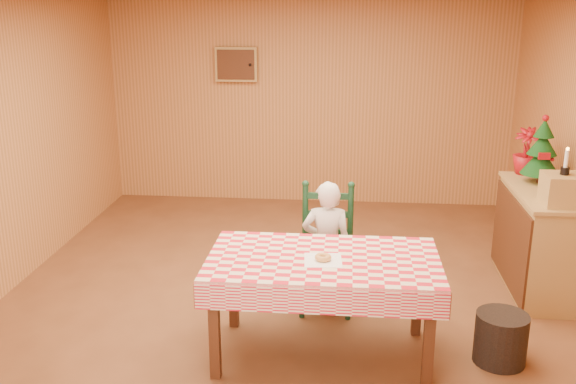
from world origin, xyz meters
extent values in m
plane|color=brown|center=(0.00, 0.00, 0.00)|extent=(6.00, 6.00, 0.00)
cube|color=#BC7D44|center=(0.00, 3.00, 1.30)|extent=(5.00, 0.10, 2.60)
cube|color=tan|center=(-0.90, 2.94, 1.75)|extent=(0.52, 0.08, 0.42)
cube|color=#4D2814|center=(-0.90, 2.90, 1.75)|extent=(0.46, 0.02, 0.36)
sphere|color=black|center=(-0.72, 2.88, 1.75)|extent=(0.04, 0.04, 0.04)
cube|color=#4D2814|center=(0.34, -0.78, 0.72)|extent=(1.60, 0.90, 0.06)
cube|color=#4D2814|center=(-0.38, -1.15, 0.34)|extent=(0.07, 0.07, 0.69)
cube|color=#4D2814|center=(1.06, -1.15, 0.34)|extent=(0.07, 0.07, 0.69)
cube|color=#4D2814|center=(-0.38, -0.41, 0.34)|extent=(0.07, 0.07, 0.69)
cube|color=#4D2814|center=(1.06, -0.41, 0.34)|extent=(0.07, 0.07, 0.69)
cube|color=red|center=(0.34, -0.78, 0.76)|extent=(1.64, 0.94, 0.02)
cube|color=red|center=(0.34, -1.25, 0.66)|extent=(1.64, 0.02, 0.18)
cube|color=red|center=(0.34, -0.31, 0.66)|extent=(1.64, 0.02, 0.18)
cube|color=#31622C|center=(-0.48, -0.78, 0.66)|extent=(0.02, 0.94, 0.18)
cube|color=#31622C|center=(1.16, -0.78, 0.66)|extent=(0.02, 0.94, 0.18)
cube|color=black|center=(0.34, -0.05, 0.43)|extent=(0.44, 0.40, 0.04)
cylinder|color=black|center=(0.15, -0.22, 0.21)|extent=(0.04, 0.04, 0.41)
cylinder|color=black|center=(0.53, -0.22, 0.21)|extent=(0.04, 0.04, 0.41)
cylinder|color=black|center=(0.15, 0.12, 0.21)|extent=(0.04, 0.04, 0.41)
cylinder|color=black|center=(0.53, 0.12, 0.21)|extent=(0.04, 0.04, 0.41)
cylinder|color=black|center=(0.15, 0.12, 0.75)|extent=(0.05, 0.05, 0.60)
sphere|color=black|center=(0.15, 0.12, 1.05)|extent=(0.06, 0.06, 0.06)
cylinder|color=black|center=(0.53, 0.12, 0.75)|extent=(0.05, 0.05, 0.60)
sphere|color=black|center=(0.53, 0.12, 1.05)|extent=(0.06, 0.06, 0.06)
cube|color=black|center=(0.34, 0.12, 0.63)|extent=(0.38, 0.03, 0.05)
cube|color=black|center=(0.34, 0.12, 0.79)|extent=(0.38, 0.03, 0.05)
cube|color=black|center=(0.34, 0.12, 0.95)|extent=(0.38, 0.03, 0.05)
imported|color=silver|center=(0.34, -0.05, 0.56)|extent=(0.41, 0.27, 1.12)
cube|color=white|center=(0.34, -0.83, 0.77)|extent=(0.28, 0.28, 0.00)
torus|color=#D3944C|center=(0.34, -0.83, 0.79)|extent=(0.14, 0.14, 0.04)
cube|color=tan|center=(2.23, 0.53, 0.45)|extent=(0.50, 1.20, 0.90)
cube|color=tan|center=(2.23, 0.53, 0.92)|extent=(0.54, 1.24, 0.03)
cube|color=#4D2814|center=(1.97, 0.53, 0.45)|extent=(0.02, 1.20, 0.80)
cube|color=tan|center=(2.23, 0.13, 1.06)|extent=(0.30, 0.30, 0.25)
cylinder|color=#4D2814|center=(2.23, 0.78, 0.97)|extent=(0.04, 0.04, 0.08)
cone|color=#0C3611|center=(2.23, 0.78, 1.13)|extent=(0.34, 0.34, 0.24)
cone|color=#0C3611|center=(2.23, 0.78, 1.29)|extent=(0.26, 0.26, 0.20)
cone|color=#0C3611|center=(2.23, 0.78, 1.43)|extent=(0.18, 0.18, 0.16)
sphere|color=maroon|center=(2.23, 0.78, 1.52)|extent=(0.06, 0.06, 0.06)
cube|color=maroon|center=(2.21, 0.63, 1.21)|extent=(0.10, 0.02, 0.06)
sphere|color=maroon|center=(2.31, 0.72, 1.16)|extent=(0.04, 0.04, 0.04)
sphere|color=maroon|center=(2.16, 0.83, 1.23)|extent=(0.04, 0.04, 0.04)
sphere|color=maroon|center=(2.27, 0.87, 1.33)|extent=(0.04, 0.04, 0.04)
imported|color=maroon|center=(2.18, 1.08, 1.15)|extent=(0.31, 0.31, 0.44)
cylinder|color=black|center=(2.23, 0.13, 1.21)|extent=(0.07, 0.07, 0.06)
cylinder|color=white|center=(2.23, 0.13, 1.31)|extent=(0.03, 0.03, 0.14)
sphere|color=orange|center=(2.23, 0.13, 1.39)|extent=(0.02, 0.02, 0.02)
cylinder|color=black|center=(1.63, -0.76, 0.19)|extent=(0.40, 0.40, 0.37)
camera|label=1|loc=(0.49, -4.99, 2.52)|focal=40.00mm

